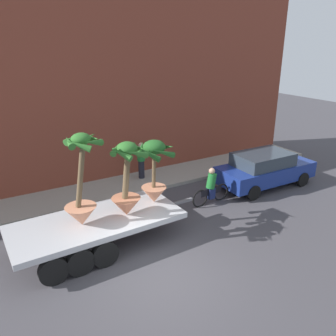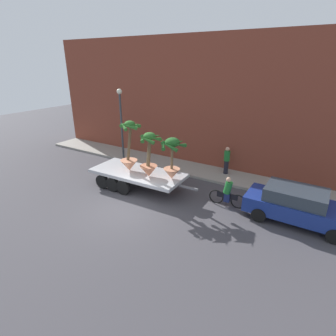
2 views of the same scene
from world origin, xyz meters
name	(u,v)px [view 1 (image 1 of 2)]	position (x,y,z in m)	size (l,w,h in m)	color
ground_plane	(161,274)	(0.00, 0.00, 0.00)	(60.00, 60.00, 0.00)	#423F44
sidewalk	(90,193)	(0.00, 6.10, 0.07)	(24.00, 2.20, 0.15)	gray
building_facade	(70,92)	(0.00, 7.80, 4.12)	(24.00, 1.20, 8.24)	brown
flatbed_trailer	(90,228)	(-1.27, 2.19, 0.75)	(6.29, 2.45, 0.98)	#B7BABF
potted_palm_rear	(154,171)	(1.09, 2.35, 2.12)	(1.32, 1.36, 2.19)	tan
potted_palm_middle	(82,190)	(-1.44, 2.09, 2.10)	(1.29, 1.22, 2.81)	tan
potted_palm_front	(127,185)	(-0.07, 1.97, 2.01)	(1.12, 1.16, 2.39)	#C17251
cyclist	(211,188)	(3.93, 2.88, 0.67)	(1.84, 0.36, 1.54)	black
parked_car	(265,169)	(7.04, 3.08, 0.83)	(4.52, 1.98, 1.58)	navy
pedestrian_near_gate	(141,160)	(2.59, 6.40, 1.04)	(0.36, 0.36, 1.71)	black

